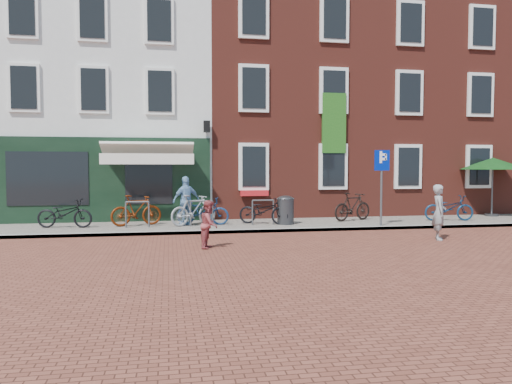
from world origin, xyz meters
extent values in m
plane|color=brown|center=(0.00, 0.00, 0.00)|extent=(80.00, 80.00, 0.00)
cube|color=slate|center=(1.00, 1.50, 0.05)|extent=(24.00, 3.00, 0.10)
cube|color=silver|center=(-5.00, 7.00, 4.50)|extent=(8.00, 8.00, 9.00)
cube|color=maroon|center=(2.00, 7.00, 5.00)|extent=(6.00, 8.00, 10.00)
cube|color=maroon|center=(8.00, 7.00, 5.00)|extent=(6.00, 8.00, 10.00)
cylinder|color=#353537|center=(1.26, 1.20, 0.51)|extent=(0.55, 0.55, 0.82)
ellipsoid|color=#353537|center=(1.26, 1.20, 0.99)|extent=(0.55, 0.55, 0.25)
cylinder|color=#4C4C4F|center=(4.18, 0.25, 1.29)|extent=(0.07, 0.07, 2.39)
cube|color=#001B95|center=(4.18, 0.23, 2.20)|extent=(0.50, 0.04, 0.65)
cylinder|color=#4C4C4F|center=(9.71, 2.40, 0.14)|extent=(0.50, 0.50, 0.08)
cylinder|color=#4C4C4F|center=(9.71, 2.40, 1.16)|extent=(0.06, 0.06, 2.12)
cone|color=#113F13|center=(9.71, 2.40, 2.22)|extent=(2.52, 2.52, 0.45)
imported|color=gray|center=(4.73, -2.23, 0.76)|extent=(0.55, 0.65, 1.51)
imported|color=#963C3F|center=(-1.56, -2.47, 0.59)|extent=(0.61, 0.69, 1.18)
imported|color=#709BC6|center=(-1.97, 1.51, 0.90)|extent=(1.01, 0.73, 1.59)
imported|color=black|center=(-5.71, 1.49, 0.55)|extent=(1.78, 0.87, 0.89)
imported|color=#551C06|center=(-3.56, 1.64, 0.60)|extent=(1.71, 0.99, 0.99)
imported|color=#12284E|center=(-1.44, 1.52, 0.55)|extent=(1.79, 0.95, 0.89)
imported|color=#9B9B9D|center=(-1.74, 1.41, 0.60)|extent=(1.68, 1.17, 0.99)
imported|color=black|center=(0.55, 1.37, 0.55)|extent=(1.77, 1.35, 0.89)
imported|color=black|center=(3.81, 1.77, 0.60)|extent=(1.71, 1.05, 0.99)
imported|color=#0C2948|center=(7.16, 1.20, 0.55)|extent=(1.78, 0.90, 0.89)
camera|label=1|loc=(-2.54, -14.35, 2.00)|focal=34.15mm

